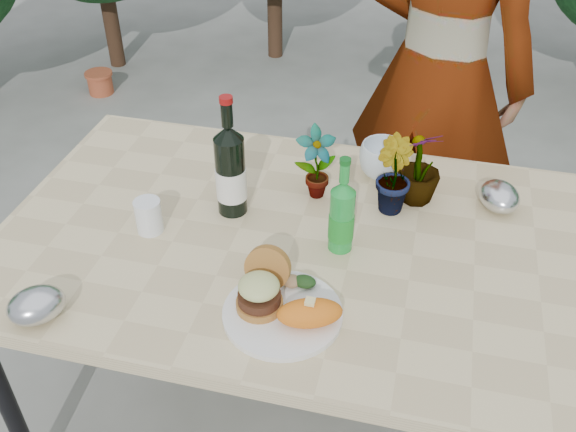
% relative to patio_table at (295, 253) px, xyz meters
% --- Properties ---
extents(ground, '(80.00, 80.00, 0.00)m').
position_rel_patio_table_xyz_m(ground, '(0.00, 0.00, -0.69)').
color(ground, slate).
rests_on(ground, ground).
extents(patio_table, '(1.60, 1.00, 0.75)m').
position_rel_patio_table_xyz_m(patio_table, '(0.00, 0.00, 0.00)').
color(patio_table, beige).
rests_on(patio_table, ground).
extents(dinner_plate, '(0.28, 0.28, 0.01)m').
position_rel_patio_table_xyz_m(dinner_plate, '(0.04, -0.29, 0.06)').
color(dinner_plate, white).
rests_on(dinner_plate, patio_table).
extents(burger_stack, '(0.11, 0.16, 0.11)m').
position_rel_patio_table_xyz_m(burger_stack, '(-0.02, -0.27, 0.12)').
color(burger_stack, '#B7722D').
rests_on(burger_stack, dinner_plate).
extents(sweet_potato, '(0.17, 0.12, 0.06)m').
position_rel_patio_table_xyz_m(sweet_potato, '(0.11, -0.31, 0.10)').
color(sweet_potato, orange).
rests_on(sweet_potato, dinner_plate).
extents(grilled_veg, '(0.08, 0.05, 0.03)m').
position_rel_patio_table_xyz_m(grilled_veg, '(0.06, -0.20, 0.09)').
color(grilled_veg, olive).
rests_on(grilled_veg, dinner_plate).
extents(wine_bottle, '(0.09, 0.09, 0.35)m').
position_rel_patio_table_xyz_m(wine_bottle, '(-0.20, 0.07, 0.19)').
color(wine_bottle, black).
rests_on(wine_bottle, patio_table).
extents(sparkling_water, '(0.07, 0.07, 0.27)m').
position_rel_patio_table_xyz_m(sparkling_water, '(0.12, -0.01, 0.16)').
color(sparkling_water, green).
rests_on(sparkling_water, patio_table).
extents(plastic_cup, '(0.07, 0.07, 0.09)m').
position_rel_patio_table_xyz_m(plastic_cup, '(-0.39, -0.07, 0.10)').
color(plastic_cup, white).
rests_on(plastic_cup, patio_table).
extents(seedling_left, '(0.14, 0.12, 0.22)m').
position_rel_patio_table_xyz_m(seedling_left, '(0.01, 0.20, 0.17)').
color(seedling_left, '#1E501B').
rests_on(seedling_left, patio_table).
extents(seedling_mid, '(0.14, 0.15, 0.22)m').
position_rel_patio_table_xyz_m(seedling_mid, '(0.23, 0.19, 0.17)').
color(seedling_mid, '#20511B').
rests_on(seedling_mid, patio_table).
extents(seedling_right, '(0.17, 0.17, 0.22)m').
position_rel_patio_table_xyz_m(seedling_right, '(0.30, 0.25, 0.17)').
color(seedling_right, '#2F5E20').
rests_on(seedling_right, patio_table).
extents(blue_bowl, '(0.15, 0.15, 0.11)m').
position_rel_patio_table_xyz_m(blue_bowl, '(0.19, 0.35, 0.11)').
color(blue_bowl, silver).
rests_on(blue_bowl, patio_table).
extents(foil_packet_left, '(0.17, 0.17, 0.08)m').
position_rel_patio_table_xyz_m(foil_packet_left, '(-0.51, -0.43, 0.10)').
color(foil_packet_left, '#B9BBC0').
rests_on(foil_packet_left, patio_table).
extents(foil_packet_right, '(0.15, 0.16, 0.08)m').
position_rel_patio_table_xyz_m(foil_packet_right, '(0.53, 0.26, 0.10)').
color(foil_packet_right, silver).
rests_on(foil_packet_right, patio_table).
extents(person, '(0.76, 0.62, 1.79)m').
position_rel_patio_table_xyz_m(person, '(0.31, 0.79, 0.20)').
color(person, '#A66B53').
rests_on(person, ground).
extents(terracotta_pot, '(0.17, 0.17, 0.14)m').
position_rel_patio_table_xyz_m(terracotta_pot, '(-1.71, 1.98, -0.62)').
color(terracotta_pot, '#AE4C2C').
rests_on(terracotta_pot, ground).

